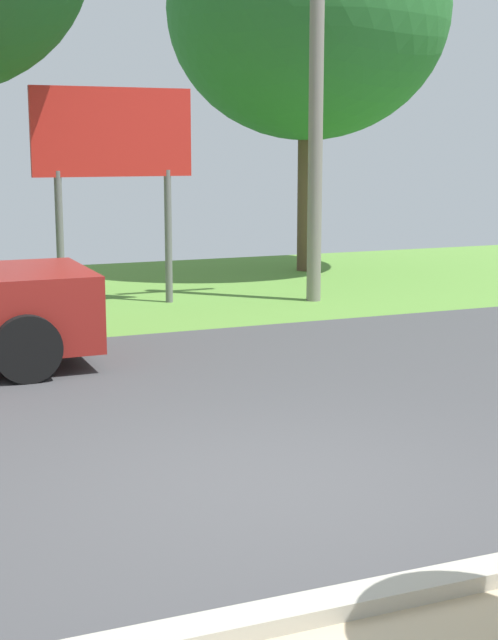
% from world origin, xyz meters
% --- Properties ---
extents(ground_plane, '(40.00, 22.00, 0.20)m').
position_xyz_m(ground_plane, '(0.00, 2.95, -0.05)').
color(ground_plane, '#424244').
extents(utility_pole, '(1.80, 0.24, 6.11)m').
position_xyz_m(utility_pole, '(4.20, 7.70, 3.22)').
color(utility_pole, gray).
rests_on(utility_pole, ground_plane).
extents(roadside_billboard, '(2.60, 0.12, 3.50)m').
position_xyz_m(roadside_billboard, '(0.98, 8.47, 2.55)').
color(roadside_billboard, slate).
rests_on(roadside_billboard, ground_plane).
extents(tree_center_back, '(5.71, 5.71, 7.89)m').
position_xyz_m(tree_center_back, '(5.78, 11.28, 5.28)').
color(tree_center_back, brown).
rests_on(tree_center_back, ground_plane).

